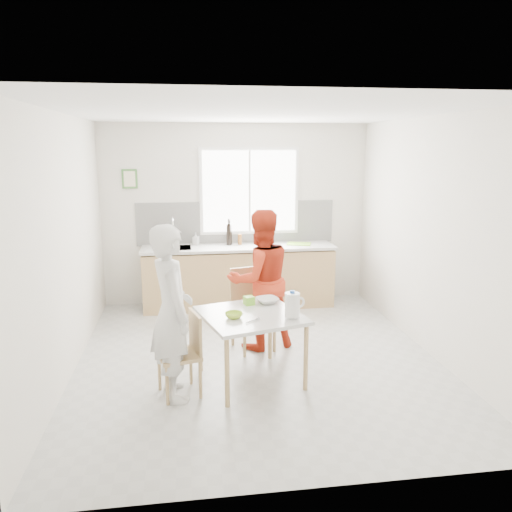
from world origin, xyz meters
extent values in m
plane|color=#B7B7B2|center=(0.00, 0.00, 0.00)|extent=(4.50, 4.50, 0.00)
plane|color=silver|center=(0.00, 2.25, 1.35)|extent=(4.00, 0.00, 4.00)
plane|color=silver|center=(0.00, -2.25, 1.35)|extent=(4.00, 0.00, 4.00)
plane|color=silver|center=(-2.00, 0.00, 1.35)|extent=(0.00, 4.50, 4.50)
plane|color=silver|center=(2.00, 0.00, 1.35)|extent=(0.00, 4.50, 4.50)
plane|color=white|center=(0.00, 0.00, 2.70)|extent=(4.50, 4.50, 0.00)
cube|color=white|center=(0.20, 2.23, 1.70)|extent=(1.50, 0.03, 1.30)
cube|color=white|center=(0.20, 2.21, 1.70)|extent=(1.40, 0.02, 1.20)
cube|color=white|center=(0.20, 2.21, 1.70)|extent=(0.03, 0.03, 1.20)
cube|color=white|center=(0.00, 2.24, 1.23)|extent=(3.00, 0.02, 0.65)
cube|color=#467F3A|center=(-1.55, 2.23, 1.90)|extent=(0.22, 0.02, 0.28)
cube|color=beige|center=(-1.55, 2.22, 1.90)|extent=(0.16, 0.01, 0.22)
cube|color=tan|center=(0.00, 1.95, 0.43)|extent=(2.80, 0.60, 0.86)
cube|color=#3F3326|center=(0.00, 1.95, 0.05)|extent=(2.80, 0.54, 0.10)
cube|color=silver|center=(0.00, 1.95, 0.90)|extent=(2.84, 0.64, 0.04)
cube|color=#A5A5AA|center=(-0.95, 1.95, 0.91)|extent=(0.50, 0.40, 0.03)
cylinder|color=silver|center=(-0.95, 2.11, 1.10)|extent=(0.02, 0.02, 0.36)
torus|color=silver|center=(-0.95, 2.04, 1.28)|extent=(0.02, 0.18, 0.18)
cube|color=silver|center=(-0.14, -0.53, 0.70)|extent=(1.15, 1.15, 0.04)
cylinder|color=tan|center=(-0.43, -1.03, 0.33)|extent=(0.05, 0.05, 0.66)
cylinder|color=tan|center=(-0.65, -0.24, 0.33)|extent=(0.05, 0.05, 0.66)
cylinder|color=tan|center=(0.36, -0.81, 0.33)|extent=(0.05, 0.05, 0.66)
cylinder|color=tan|center=(0.14, -0.02, 0.33)|extent=(0.05, 0.05, 0.66)
cube|color=tan|center=(-0.87, -0.73, 0.40)|extent=(0.46, 0.46, 0.04)
cube|color=tan|center=(-0.70, -0.68, 0.61)|extent=(0.12, 0.35, 0.39)
cylinder|color=tan|center=(-1.06, -0.62, 0.19)|extent=(0.03, 0.03, 0.38)
cylinder|color=tan|center=(-0.98, -0.92, 0.19)|extent=(0.03, 0.03, 0.38)
cylinder|color=tan|center=(-0.76, -0.53, 0.19)|extent=(0.03, 0.03, 0.38)
cylinder|color=tan|center=(-0.67, -0.84, 0.19)|extent=(0.03, 0.03, 0.38)
cube|color=tan|center=(-0.01, 0.29, 0.47)|extent=(0.54, 0.54, 0.04)
cube|color=tan|center=(-0.06, 0.48, 0.72)|extent=(0.41, 0.14, 0.46)
cylinder|color=tan|center=(-0.14, 0.06, 0.23)|extent=(0.04, 0.04, 0.45)
cylinder|color=tan|center=(0.22, 0.16, 0.23)|extent=(0.04, 0.04, 0.45)
cylinder|color=tan|center=(-0.24, 0.42, 0.23)|extent=(0.04, 0.04, 0.45)
cylinder|color=tan|center=(0.12, 0.52, 0.23)|extent=(0.04, 0.04, 0.45)
imported|color=silver|center=(-0.92, -0.74, 0.84)|extent=(0.55, 0.70, 1.68)
imported|color=red|center=(0.08, 0.34, 0.83)|extent=(0.94, 0.82, 1.66)
imported|color=#A2CC2F|center=(-0.32, -0.63, 0.75)|extent=(0.22, 0.22, 0.05)
imported|color=white|center=(0.08, -0.21, 0.75)|extent=(0.29, 0.29, 0.06)
cylinder|color=white|center=(0.24, -0.71, 0.86)|extent=(0.15, 0.15, 0.23)
cylinder|color=blue|center=(0.24, -0.71, 0.98)|extent=(0.05, 0.05, 0.03)
torus|color=white|center=(0.31, -0.71, 0.87)|extent=(0.11, 0.05, 0.11)
cube|color=#80D631|center=(-0.12, -0.23, 0.76)|extent=(0.12, 0.12, 0.09)
cylinder|color=#A5A5AA|center=(-0.16, -0.76, 0.73)|extent=(0.14, 0.10, 0.01)
cube|color=#85D130|center=(0.92, 1.96, 0.93)|extent=(0.41, 0.35, 0.01)
cylinder|color=black|center=(-0.14, 2.04, 1.08)|extent=(0.07, 0.07, 0.32)
cylinder|color=black|center=(-0.12, 2.09, 1.07)|extent=(0.07, 0.07, 0.30)
cylinder|color=brown|center=(0.03, 2.05, 1.00)|extent=(0.06, 0.06, 0.16)
imported|color=#999999|center=(-0.62, 2.14, 1.01)|extent=(0.11, 0.11, 0.18)
camera|label=1|loc=(-0.76, -5.24, 2.36)|focal=35.00mm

